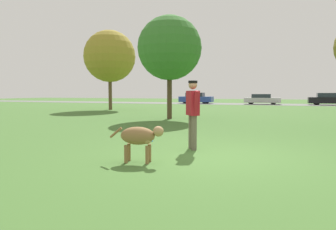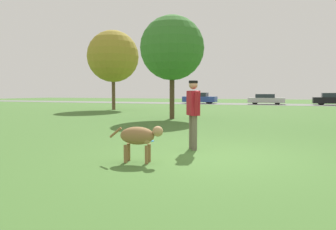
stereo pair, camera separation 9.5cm
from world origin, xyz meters
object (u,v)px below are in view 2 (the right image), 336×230
parked_car_silver (266,99)px  tree_far_left (113,57)px  parked_car_blue (200,98)px  person (193,109)px  dog (139,137)px  frisbee (149,141)px  parked_car_black (334,99)px  tree_near_left (172,48)px

parked_car_silver → tree_far_left: bearing=-126.3°
parked_car_blue → parked_car_silver: bearing=-0.3°
person → dog: size_ratio=1.51×
frisbee → parked_car_black: bearing=73.6°
person → tree_far_left: (-10.92, 14.25, 3.31)m
dog → parked_car_black: parked_car_black is taller
dog → parked_car_black: bearing=66.4°
tree_far_left → tree_near_left: bearing=-40.3°
dog → parked_car_black: size_ratio=0.26×
parked_car_black → tree_near_left: bearing=-114.5°
frisbee → parked_car_black: parked_car_black is taller
person → parked_car_black: 31.63m
frisbee → parked_car_silver: bearing=86.8°
tree_far_left → parked_car_silver: bearing=55.4°
tree_far_left → dog: bearing=-57.1°
person → parked_car_silver: person is taller
frisbee → tree_far_left: tree_far_left is taller
parked_car_black → frisbee: bearing=-105.6°
parked_car_blue → person: bearing=-75.3°
dog → parked_car_blue: parked_car_blue is taller
person → dog: 1.88m
dog → tree_far_left: tree_far_left is taller
parked_car_silver → tree_near_left: bearing=-100.9°
tree_near_left → parked_car_blue: tree_near_left is taller
person → tree_near_left: (-3.49, 7.95, 2.73)m
tree_far_left → parked_car_blue: bearing=79.6°
dog → parked_car_blue: 32.84m
tree_far_left → parked_car_silver: size_ratio=1.53×
parked_car_silver → frisbee: bearing=-94.9°
parked_car_silver → dog: bearing=-93.0°
dog → parked_car_silver: 31.97m
tree_near_left → parked_car_silver: (3.62, 22.30, -3.11)m
tree_far_left → parked_car_silver: 19.79m
person → parked_car_silver: size_ratio=0.40×
tree_far_left → parked_car_black: bearing=42.2°
person → tree_near_left: 9.10m
tree_near_left → tree_far_left: (-7.43, 6.30, 0.59)m
dog → parked_car_blue: bearing=93.1°
parked_car_black → person: bearing=-102.6°
frisbee → tree_far_left: (-9.41, 13.51, 4.31)m
person → parked_car_silver: (0.13, 30.25, -0.38)m
frisbee → parked_car_silver: size_ratio=0.06×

